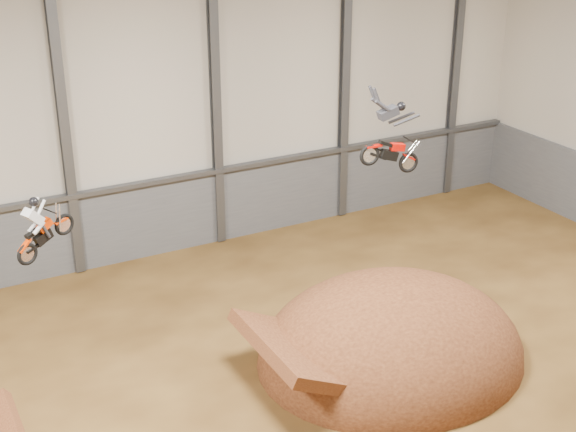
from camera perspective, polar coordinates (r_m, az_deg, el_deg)
name	(u,v)px	position (r m, az deg, el deg)	size (l,w,h in m)	color
back_wall	(141,104)	(34.68, -10.42, 7.82)	(40.00, 0.10, 14.00)	beige
lower_band_back	(150,219)	(36.29, -9.79, -0.23)	(39.80, 0.18, 3.50)	#55585D
steel_rail	(148,183)	(35.50, -9.90, 2.35)	(39.80, 0.35, 0.20)	#47494F
steel_column_2	(63,116)	(33.67, -15.72, 6.87)	(0.40, 0.36, 13.90)	#47494F
steel_column_3	(215,96)	(35.62, -5.19, 8.50)	(0.40, 0.36, 13.90)	#47494F
steel_column_4	(345,79)	(38.63, 4.04, 9.69)	(0.40, 0.36, 13.90)	#47494F
steel_column_5	(455,65)	(42.49, 11.82, 10.50)	(0.40, 0.36, 13.90)	#47494F
landing_ramp	(391,357)	(29.38, 7.31, -9.91)	(9.82, 8.69, 5.67)	#401E10
fmx_rider_a	(47,218)	(25.40, -16.79, -0.14)	(2.18, 0.83, 1.97)	red
fmx_rider_b	(388,132)	(27.06, 7.12, 5.95)	(3.04, 0.87, 2.60)	#BF0A02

